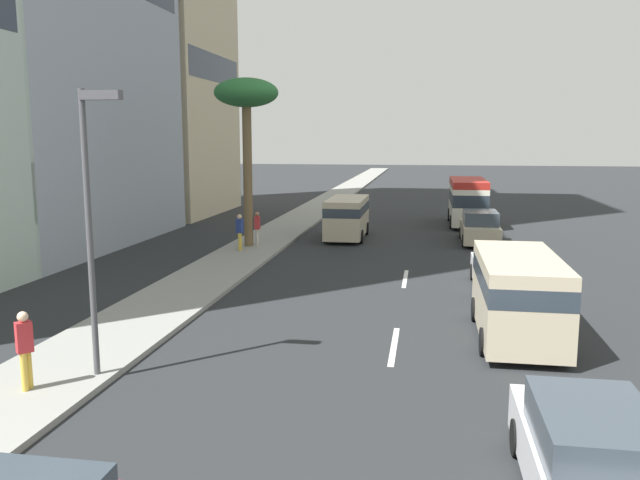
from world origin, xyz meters
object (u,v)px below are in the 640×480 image
at_px(car_third, 500,269).
at_px(street_lamp, 92,201).
at_px(car_lead, 590,459).
at_px(pedestrian_mid_block, 257,227).
at_px(van_seventh, 518,291).
at_px(pedestrian_near_lamp, 240,230).
at_px(pedestrian_by_tree, 25,347).
at_px(car_second, 480,228).
at_px(minibus_fourth, 468,200).
at_px(van_sixth, 347,215).
at_px(palm_tree, 246,100).

distance_m(car_third, street_lamp, 15.01).
xyz_separation_m(car_lead, pedestrian_mid_block, (21.31, 10.85, 0.32)).
distance_m(car_lead, van_seventh, 8.32).
relative_size(pedestrian_near_lamp, pedestrian_by_tree, 1.01).
height_order(car_lead, pedestrian_by_tree, pedestrian_by_tree).
relative_size(car_third, pedestrian_by_tree, 2.55).
relative_size(car_second, minibus_fourth, 0.69).
relative_size(pedestrian_by_tree, street_lamp, 0.27).
bearing_deg(car_third, pedestrian_near_lamp, 64.13).
height_order(minibus_fourth, pedestrian_by_tree, minibus_fourth).
xyz_separation_m(car_second, van_sixth, (0.44, 7.08, 0.47)).
bearing_deg(palm_tree, car_lead, -152.00).
height_order(minibus_fourth, van_seventh, minibus_fourth).
relative_size(minibus_fourth, pedestrian_mid_block, 3.90).
relative_size(car_lead, car_second, 0.99).
bearing_deg(minibus_fourth, palm_tree, 133.74).
distance_m(pedestrian_mid_block, pedestrian_by_tree, 18.90).
relative_size(van_sixth, pedestrian_by_tree, 2.99).
bearing_deg(pedestrian_near_lamp, car_lead, -38.74).
height_order(pedestrian_mid_block, pedestrian_by_tree, pedestrian_by_tree).
relative_size(car_third, street_lamp, 0.69).
xyz_separation_m(van_sixth, van_seventh, (-16.93, -6.84, 0.05)).
height_order(car_second, minibus_fourth, minibus_fourth).
xyz_separation_m(minibus_fourth, van_sixth, (-6.77, 6.85, -0.31)).
height_order(pedestrian_near_lamp, pedestrian_mid_block, pedestrian_near_lamp).
xyz_separation_m(van_sixth, street_lamp, (-21.72, 2.93, 2.84)).
bearing_deg(car_lead, pedestrian_near_lamp, 29.71).
distance_m(car_third, van_sixth, 13.04).
relative_size(car_third, minibus_fourth, 0.67).
height_order(minibus_fourth, pedestrian_near_lamp, minibus_fourth).
relative_size(car_lead, palm_tree, 0.55).
distance_m(van_sixth, palm_tree, 8.49).
relative_size(van_seventh, pedestrian_mid_block, 3.11).
xyz_separation_m(car_lead, pedestrian_near_lamp, (19.83, 11.32, 0.35)).
xyz_separation_m(car_second, palm_tree, (-3.61, 11.53, 6.47)).
bearing_deg(pedestrian_near_lamp, pedestrian_by_tree, -66.96).
height_order(car_lead, minibus_fourth, minibus_fourth).
bearing_deg(car_third, pedestrian_by_tree, 136.96).
xyz_separation_m(car_second, car_third, (-10.55, 0.08, -0.05)).
height_order(car_third, pedestrian_mid_block, pedestrian_mid_block).
relative_size(car_second, pedestrian_mid_block, 2.69).
bearing_deg(minibus_fourth, car_lead, 179.93).
bearing_deg(van_sixth, palm_tree, -47.72).
relative_size(van_seventh, street_lamp, 0.82).
distance_m(pedestrian_near_lamp, palm_tree, 6.31).
bearing_deg(pedestrian_mid_block, car_lead, -151.69).
relative_size(car_lead, pedestrian_near_lamp, 2.60).
bearing_deg(van_sixth, street_lamp, -7.69).
distance_m(van_sixth, van_seventh, 18.26).
height_order(car_lead, street_lamp, street_lamp).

